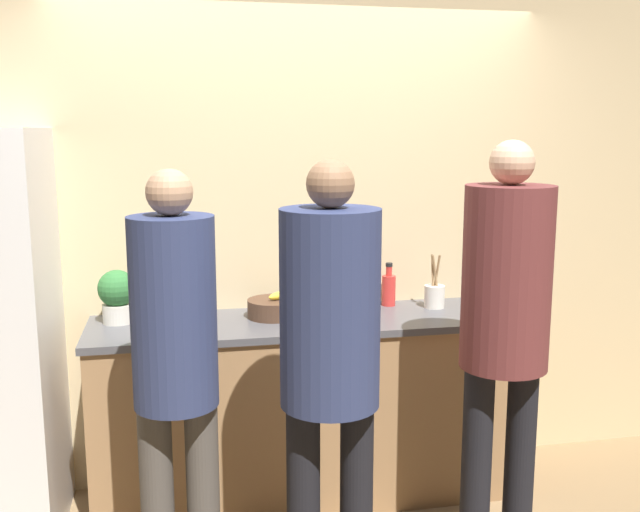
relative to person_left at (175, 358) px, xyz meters
The scene contains 11 objects.
wall_back 1.28m from the person_left, 57.31° to the left, with size 5.20×0.06×2.60m.
counter 1.15m from the person_left, 48.37° to the left, with size 2.20×0.62×0.94m.
person_left is the anchor object (origin of this frame).
person_center 0.59m from the person_left, 15.18° to the right, with size 0.38×0.38×1.77m.
person_right 1.37m from the person_left, ahead, with size 0.37×0.37×1.83m.
fruit_bowl 0.95m from the person_left, 58.80° to the left, with size 0.27×0.27×0.13m.
utensil_crock 1.59m from the person_left, 31.61° to the left, with size 0.11×0.11×0.29m.
bottle_clear 1.15m from the person_left, 37.65° to the left, with size 0.06×0.06×0.17m.
bottle_red 1.46m from the person_left, 39.43° to the left, with size 0.07×0.07×0.23m.
cup_red 0.94m from the person_left, 83.48° to the left, with size 0.07×0.07×0.09m.
potted_plant 0.90m from the person_left, 107.63° to the left, with size 0.18×0.18×0.26m.
Camera 1 is at (-0.66, -3.07, 1.87)m, focal length 40.00 mm.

